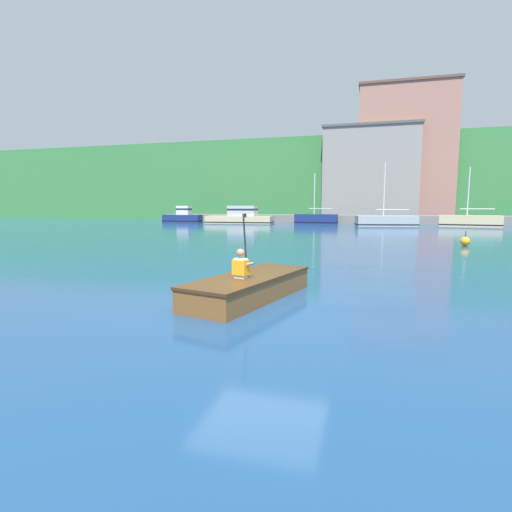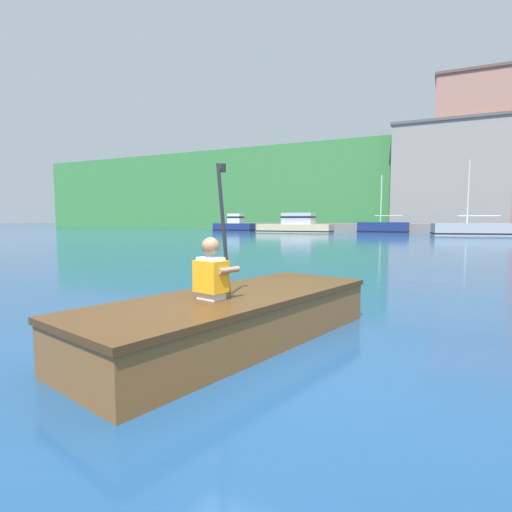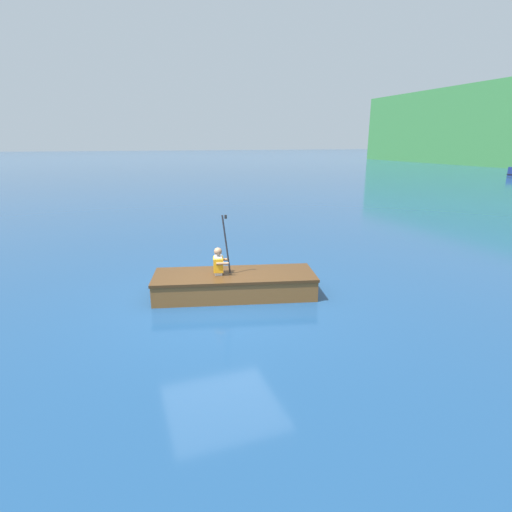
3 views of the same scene
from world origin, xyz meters
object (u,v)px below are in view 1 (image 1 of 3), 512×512
Objects in this scene: moored_boat_dock_west_inner at (316,219)px; rowboat_foreground at (251,285)px; moored_boat_dock_center_far at (386,221)px; moored_boat_dock_east_inner at (470,221)px; moored_boat_dock_east_end at (183,217)px; person_paddler at (241,265)px; moored_boat_dock_west_end at (240,217)px; channel_buoy at (465,241)px.

moored_boat_dock_west_inner reaches higher than rowboat_foreground.
moored_boat_dock_center_far reaches higher than moored_boat_dock_east_inner.
moored_boat_dock_east_end reaches higher than person_paddler.
moored_boat_dock_east_end is (-7.51, 0.97, -0.05)m from moored_boat_dock_west_end.
person_paddler is (18.87, -35.63, 0.11)m from moored_boat_dock_east_end.
channel_buoy is (18.36, -20.74, -0.49)m from moored_boat_dock_west_end.
moored_boat_dock_east_inner is at bearing -5.79° from moored_boat_dock_west_inner.
person_paddler is at bearing -71.85° from moored_boat_dock_west_end.
moored_boat_dock_east_end is 40.31m from person_paddler.
moored_boat_dock_center_far reaches higher than moored_boat_dock_east_end.
moored_boat_dock_west_inner reaches higher than channel_buoy.
moored_boat_dock_east_inner is 35.60m from rowboat_foreground.
moored_boat_dock_east_inner is 30.42m from moored_boat_dock_east_end.
rowboat_foreground is at bearing -71.52° from moored_boat_dock_west_end.
moored_boat_dock_center_far is 1.08× the size of moored_boat_dock_east_inner.
moored_boat_dock_east_end is 33.77m from channel_buoy.
moored_boat_dock_east_inner reaches higher than rowboat_foreground.
rowboat_foreground is at bearing -61.72° from moored_boat_dock_east_end.
moored_boat_dock_east_inner is 1.50× the size of rowboat_foreground.
moored_boat_dock_center_far is at bearing -170.12° from moored_boat_dock_east_inner.
moored_boat_dock_west_inner is at bearing 95.00° from person_paddler.
moored_boat_dock_center_far is 1.29× the size of moored_boat_dock_east_end.
moored_boat_dock_east_end is 6.42× the size of channel_buoy.
moored_boat_dock_west_inner is 23.90m from channel_buoy.
moored_boat_dock_east_inner is at bearing 71.35° from person_paddler.
moored_boat_dock_west_inner is at bearing 95.20° from rowboat_foreground.
moored_boat_dock_west_end is 7.57m from moored_boat_dock_east_end.
moored_boat_dock_center_far is 8.31× the size of channel_buoy.
rowboat_foreground is at bearing 75.88° from person_paddler.
moored_boat_dock_west_end is 36.15m from rowboat_foreground.
rowboat_foreground is 15.20m from channel_buoy.
moored_boat_dock_west_end is at bearing -7.34° from moored_boat_dock_east_end.
moored_boat_dock_east_end is at bearing 179.81° from moored_boat_dock_west_inner.
moored_boat_dock_east_inner reaches higher than moored_boat_dock_east_end.
channel_buoy is at bearing -102.61° from moored_boat_dock_east_inner.
moored_boat_dock_west_end is at bearing 131.51° from channel_buoy.
moored_boat_dock_center_far reaches higher than channel_buoy.
moored_boat_dock_west_inner is at bearing -0.19° from moored_boat_dock_east_end.
rowboat_foreground is at bearing -96.81° from moored_boat_dock_center_far.
moored_boat_dock_center_far is at bearing -7.11° from moored_boat_dock_east_end.
moored_boat_dock_west_end is 27.70m from channel_buoy.
channel_buoy is at bearing -64.99° from moored_boat_dock_west_inner.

